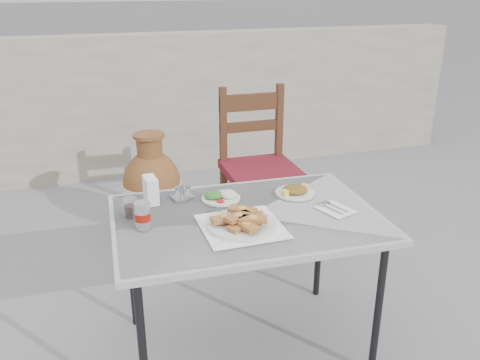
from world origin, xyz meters
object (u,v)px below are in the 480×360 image
object	(u,v)px
pide_plate	(241,220)
cola_glass	(131,208)
cafe_table	(247,225)
salad_rice_plate	(220,196)
terracotta_urn	(152,187)
soda_can	(143,215)
chair	(258,166)
napkin_holder	(151,190)
condiment_caddy	(182,194)
salad_chopped_plate	(295,191)

from	to	relation	value
pide_plate	cola_glass	bearing A→B (deg)	150.53
cafe_table	salad_rice_plate	size ratio (longest dim) A/B	6.54
salad_rice_plate	terracotta_urn	xyz separation A→B (m)	(-0.16, 1.13, -0.38)
soda_can	terracotta_urn	size ratio (longest dim) A/B	0.16
soda_can	chair	distance (m)	1.31
soda_can	cola_glass	bearing A→B (deg)	105.50
pide_plate	cola_glass	world-z (taller)	cola_glass
soda_can	cola_glass	world-z (taller)	soda_can
soda_can	napkin_holder	world-z (taller)	napkin_holder
condiment_caddy	napkin_holder	bearing A→B (deg)	-179.98
napkin_holder	chair	size ratio (longest dim) A/B	0.12
salad_rice_plate	soda_can	world-z (taller)	soda_can
chair	terracotta_urn	size ratio (longest dim) A/B	1.45
soda_can	terracotta_urn	world-z (taller)	soda_can
salad_rice_plate	salad_chopped_plate	bearing A→B (deg)	-7.34
soda_can	salad_chopped_plate	bearing A→B (deg)	10.63
salad_chopped_plate	terracotta_urn	distance (m)	1.34
soda_can	condiment_caddy	bearing A→B (deg)	49.01
salad_rice_plate	cola_glass	bearing A→B (deg)	-172.45
salad_chopped_plate	napkin_holder	distance (m)	0.66
salad_rice_plate	cola_glass	distance (m)	0.41
cafe_table	soda_can	xyz separation A→B (m)	(-0.43, 0.01, 0.11)
salad_rice_plate	napkin_holder	distance (m)	0.31
napkin_holder	terracotta_urn	size ratio (longest dim) A/B	0.17
condiment_caddy	cola_glass	bearing A→B (deg)	-154.73
pide_plate	soda_can	distance (m)	0.40
cafe_table	napkin_holder	bearing A→B (deg)	145.16
terracotta_urn	pide_plate	bearing A→B (deg)	-83.16
salad_rice_plate	soda_can	distance (m)	0.42
cola_glass	pide_plate	bearing A→B (deg)	-29.47
salad_chopped_plate	napkin_holder	world-z (taller)	napkin_holder
cafe_table	salad_chopped_plate	world-z (taller)	salad_chopped_plate
chair	terracotta_urn	bearing A→B (deg)	153.18
pide_plate	condiment_caddy	size ratio (longest dim) A/B	2.98
cola_glass	terracotta_urn	bearing A→B (deg)	78.35
pide_plate	salad_chopped_plate	distance (m)	0.42
salad_rice_plate	soda_can	bearing A→B (deg)	-154.24
pide_plate	cafe_table	bearing A→B (deg)	60.71
salad_chopped_plate	condiment_caddy	xyz separation A→B (m)	(-0.51, 0.11, 0.01)
soda_can	napkin_holder	distance (m)	0.25
cafe_table	terracotta_urn	bearing A→B (deg)	99.61
salad_chopped_plate	terracotta_urn	world-z (taller)	salad_chopped_plate
cafe_table	salad_rice_plate	world-z (taller)	salad_rice_plate
cafe_table	terracotta_urn	size ratio (longest dim) A/B	1.67
salad_chopped_plate	soda_can	world-z (taller)	soda_can
salad_rice_plate	condiment_caddy	world-z (taller)	condiment_caddy
pide_plate	chair	world-z (taller)	chair
cola_glass	condiment_caddy	xyz separation A→B (m)	(0.24, 0.12, -0.01)
pide_plate	salad_rice_plate	distance (m)	0.29
condiment_caddy	chair	size ratio (longest dim) A/B	0.11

